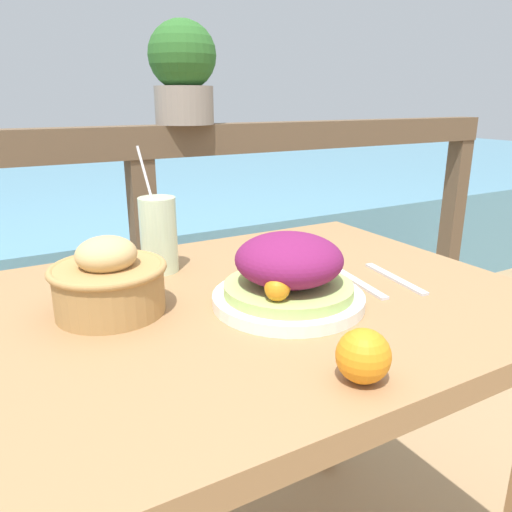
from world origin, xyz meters
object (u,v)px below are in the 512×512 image
Objects in this scene: salad_plate at (288,275)px; bread_basket at (109,281)px; potted_plant at (183,71)px; drink_glass at (159,235)px.

salad_plate is 1.37× the size of bread_basket.
salad_plate is 0.29m from bread_basket.
bread_basket is 0.83m from potted_plant.
salad_plate is 0.85m from potted_plant.
potted_plant reaches higher than bread_basket.
potted_plant is (0.13, 0.76, 0.36)m from salad_plate.
potted_plant is at bearing 80.31° from salad_plate.
salad_plate is 1.03× the size of drink_glass.
drink_glass is 0.64m from potted_plant.
drink_glass reaches higher than bread_basket.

